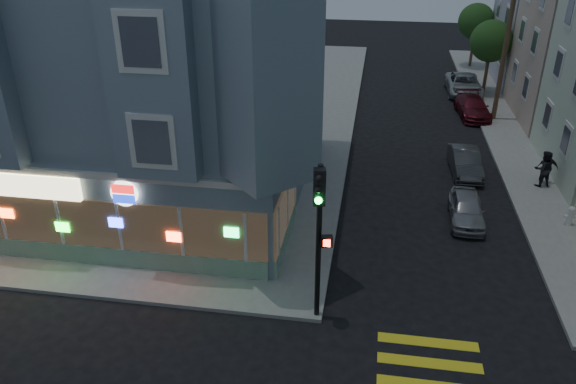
% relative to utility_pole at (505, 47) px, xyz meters
% --- Properties ---
extents(ground, '(120.00, 120.00, 0.00)m').
position_rel_utility_pole_xyz_m(ground, '(-12.00, -24.00, -4.80)').
color(ground, black).
rests_on(ground, ground).
extents(sidewalk_nw, '(33.00, 42.00, 0.15)m').
position_rel_utility_pole_xyz_m(sidewalk_nw, '(-25.50, -1.00, -4.72)').
color(sidewalk_nw, gray).
rests_on(sidewalk_nw, ground).
extents(corner_building, '(14.60, 14.60, 11.40)m').
position_rel_utility_pole_xyz_m(corner_building, '(-18.00, -13.02, 1.02)').
color(corner_building, slate).
rests_on(corner_building, sidewalk_nw).
extents(utility_pole, '(2.20, 0.30, 9.00)m').
position_rel_utility_pole_xyz_m(utility_pole, '(0.00, 0.00, 0.00)').
color(utility_pole, '#4C3826').
rests_on(utility_pole, sidewalk_ne).
extents(street_tree_near, '(3.00, 3.00, 5.30)m').
position_rel_utility_pole_xyz_m(street_tree_near, '(0.20, 6.00, -0.86)').
color(street_tree_near, '#4C3826').
rests_on(street_tree_near, sidewalk_ne).
extents(street_tree_far, '(3.00, 3.00, 5.30)m').
position_rel_utility_pole_xyz_m(street_tree_far, '(0.20, 14.00, -0.86)').
color(street_tree_far, '#4C3826').
rests_on(street_tree_far, sidewalk_ne).
extents(pedestrian_a, '(1.06, 0.93, 1.84)m').
position_rel_utility_pole_xyz_m(pedestrian_a, '(0.65, -10.03, -3.72)').
color(pedestrian_a, black).
rests_on(pedestrian_a, sidewalk_ne).
extents(pedestrian_b, '(1.02, 0.60, 1.63)m').
position_rel_utility_pole_xyz_m(pedestrian_b, '(1.00, -9.61, -3.83)').
color(pedestrian_b, '#28252D').
rests_on(pedestrian_b, sidewalk_ne).
extents(parked_car_a, '(1.57, 3.66, 1.23)m').
position_rel_utility_pole_xyz_m(parked_car_a, '(-3.40, -14.04, -4.18)').
color(parked_car_a, '#939499').
rests_on(parked_car_a, ground).
extents(parked_car_b, '(1.52, 3.97, 1.29)m').
position_rel_utility_pole_xyz_m(parked_car_b, '(-2.87, -8.84, -4.15)').
color(parked_car_b, '#3C3E41').
rests_on(parked_car_b, ground).
extents(parked_car_c, '(2.23, 4.67, 1.31)m').
position_rel_utility_pole_xyz_m(parked_car_c, '(-1.30, 0.62, -4.14)').
color(parked_car_c, '#59141F').
rests_on(parked_car_c, ground).
extents(parked_car_d, '(2.50, 5.27, 1.45)m').
position_rel_utility_pole_xyz_m(parked_car_d, '(-1.30, 5.82, -4.07)').
color(parked_car_d, '#A6ACB1').
rests_on(parked_car_d, ground).
extents(traffic_signal, '(0.68, 0.63, 5.58)m').
position_rel_utility_pole_xyz_m(traffic_signal, '(-9.18, -21.84, -0.87)').
color(traffic_signal, black).
rests_on(traffic_signal, sidewalk_nw).
extents(fire_hydrant, '(0.51, 0.29, 0.88)m').
position_rel_utility_pole_xyz_m(fire_hydrant, '(1.00, -13.89, -4.19)').
color(fire_hydrant, silver).
rests_on(fire_hydrant, sidewalk_ne).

